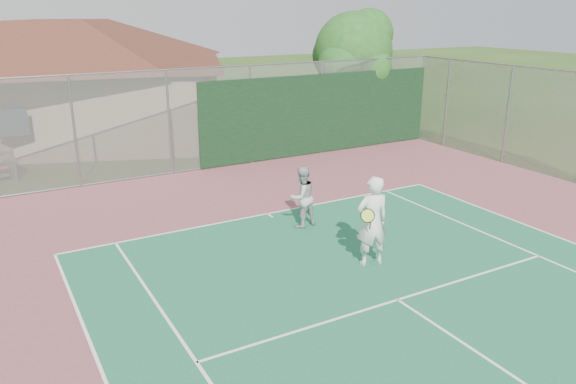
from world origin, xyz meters
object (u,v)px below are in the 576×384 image
object	(u,v)px
clubhouse	(64,69)
tree	(355,54)
player_white_front	(372,222)
player_grey_back	(302,198)

from	to	relation	value
clubhouse	tree	bearing A→B (deg)	-7.77
clubhouse	tree	size ratio (longest dim) A/B	2.94
tree	player_white_front	distance (m)	13.15
player_grey_back	player_white_front	bearing A→B (deg)	84.82
tree	clubhouse	bearing A→B (deg)	151.94
tree	player_white_front	bearing A→B (deg)	-123.83
tree	player_grey_back	distance (m)	11.23
player_white_front	player_grey_back	size ratio (longest dim) A/B	1.27
tree	player_grey_back	bearing A→B (deg)	-132.47
tree	player_white_front	world-z (taller)	tree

